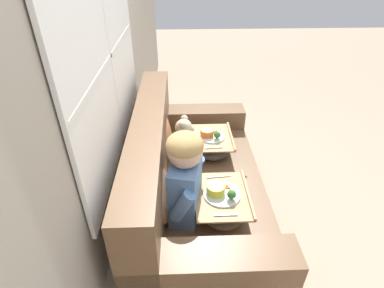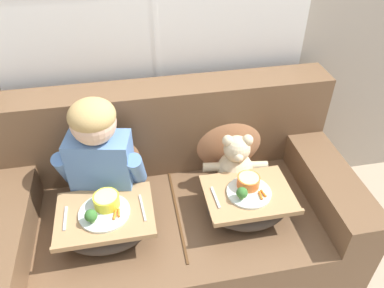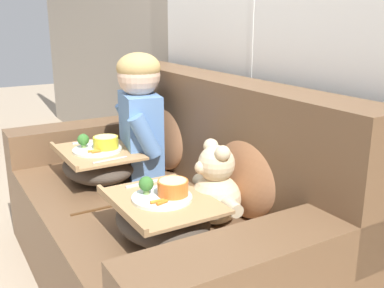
% 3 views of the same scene
% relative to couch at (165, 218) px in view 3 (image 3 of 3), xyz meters
% --- Properties ---
extents(ground_plane, '(14.00, 14.00, 0.00)m').
position_rel_couch_xyz_m(ground_plane, '(0.00, -0.07, -0.35)').
color(ground_plane, tan).
extents(wall_back_with_window, '(8.00, 0.08, 2.60)m').
position_rel_couch_xyz_m(wall_back_with_window, '(0.00, 0.52, 0.96)').
color(wall_back_with_window, '#A89E8E').
rests_on(wall_back_with_window, ground_plane).
extents(couch, '(1.86, 0.95, 0.99)m').
position_rel_couch_xyz_m(couch, '(0.00, 0.00, 0.00)').
color(couch, brown).
rests_on(couch, ground_plane).
extents(throw_pillow_behind_child, '(0.42, 0.20, 0.44)m').
position_rel_couch_xyz_m(throw_pillow_behind_child, '(-0.35, 0.21, 0.32)').
color(throw_pillow_behind_child, '#B2754C').
rests_on(throw_pillow_behind_child, couch).
extents(throw_pillow_behind_teddy, '(0.41, 0.20, 0.43)m').
position_rel_couch_xyz_m(throw_pillow_behind_teddy, '(0.35, 0.21, 0.32)').
color(throw_pillow_behind_teddy, '#B2754C').
rests_on(throw_pillow_behind_teddy, couch).
extents(child_figure, '(0.46, 0.26, 0.62)m').
position_rel_couch_xyz_m(child_figure, '(-0.35, 0.05, 0.46)').
color(child_figure, '#5B84BC').
rests_on(child_figure, couch).
extents(teddy_bear, '(0.36, 0.25, 0.33)m').
position_rel_couch_xyz_m(teddy_bear, '(0.35, 0.04, 0.26)').
color(teddy_bear, beige).
rests_on(teddy_bear, couch).
extents(lap_tray_child, '(0.46, 0.35, 0.23)m').
position_rel_couch_xyz_m(lap_tray_child, '(-0.35, -0.19, 0.20)').
color(lap_tray_child, '#473D33').
rests_on(lap_tray_child, child_figure).
extents(lap_tray_teddy, '(0.44, 0.34, 0.23)m').
position_rel_couch_xyz_m(lap_tray_teddy, '(0.35, -0.19, 0.20)').
color(lap_tray_teddy, '#473D33').
rests_on(lap_tray_teddy, teddy_bear).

